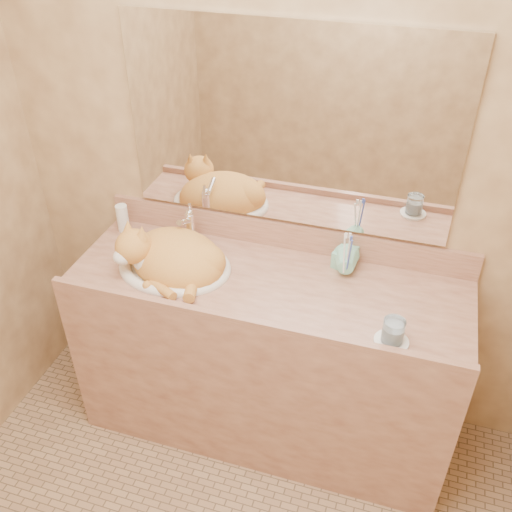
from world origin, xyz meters
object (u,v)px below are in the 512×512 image
(soap_dispenser, at_px, (340,254))
(toothbrush_cup, at_px, (345,269))
(sink_basin, at_px, (173,254))
(cat, at_px, (170,256))
(water_glass, at_px, (393,331))
(vanity_counter, at_px, (266,358))

(soap_dispenser, xyz_separation_m, toothbrush_cup, (0.03, -0.05, -0.03))
(sink_basin, distance_m, soap_dispenser, 0.67)
(cat, bearing_deg, soap_dispenser, 33.26)
(toothbrush_cup, bearing_deg, cat, -168.02)
(sink_basin, relative_size, water_glass, 5.13)
(cat, relative_size, water_glass, 4.67)
(vanity_counter, distance_m, cat, 0.63)
(water_glass, bearing_deg, vanity_counter, 158.98)
(vanity_counter, height_order, toothbrush_cup, toothbrush_cup)
(sink_basin, height_order, soap_dispenser, soap_dispenser)
(vanity_counter, relative_size, sink_basin, 3.47)
(vanity_counter, bearing_deg, water_glass, -21.02)
(soap_dispenser, height_order, toothbrush_cup, soap_dispenser)
(sink_basin, bearing_deg, toothbrush_cup, 18.75)
(soap_dispenser, bearing_deg, sink_basin, -146.96)
(soap_dispenser, xyz_separation_m, water_glass, (0.25, -0.36, -0.03))
(toothbrush_cup, xyz_separation_m, water_glass, (0.22, -0.31, 0.01))
(soap_dispenser, bearing_deg, water_glass, -37.03)
(soap_dispenser, bearing_deg, toothbrush_cup, -37.18)
(cat, distance_m, soap_dispenser, 0.68)
(sink_basin, bearing_deg, soap_dispenser, 23.40)
(soap_dispenser, relative_size, water_glass, 1.83)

